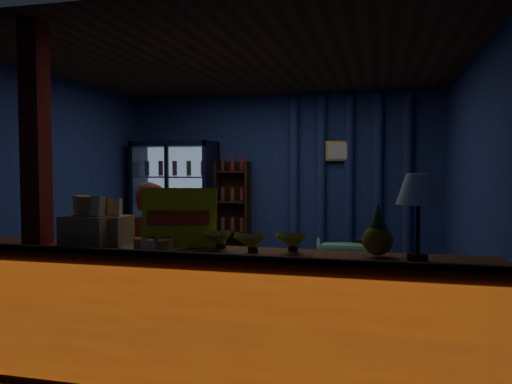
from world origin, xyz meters
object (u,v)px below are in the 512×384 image
at_px(pastry_tray, 156,245).
at_px(table_lamp, 419,193).
at_px(shopkeeper, 152,269).
at_px(green_chair, 341,262).

xyz_separation_m(pastry_tray, table_lamp, (1.75, 0.00, 0.39)).
bearing_deg(shopkeeper, pastry_tray, -80.22).
height_order(shopkeeper, green_chair, shopkeeper).
bearing_deg(table_lamp, pastry_tray, -179.93).
bearing_deg(pastry_tray, green_chair, 72.03).
distance_m(pastry_tray, table_lamp, 1.79).
xyz_separation_m(green_chair, pastry_tray, (-1.05, -3.24, 0.68)).
bearing_deg(green_chair, pastry_tray, 65.25).
bearing_deg(table_lamp, green_chair, 102.20).
relative_size(green_chair, table_lamp, 1.20).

